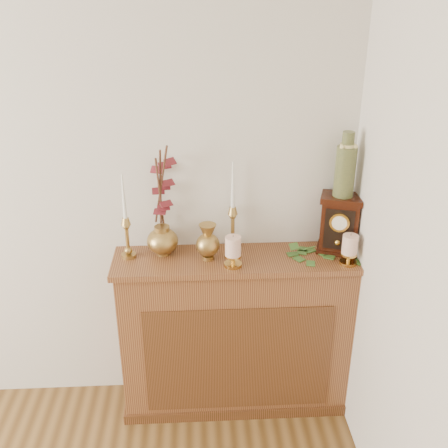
{
  "coord_description": "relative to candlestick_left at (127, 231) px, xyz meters",
  "views": [
    {
      "loc": [
        1.21,
        -0.21,
        2.19
      ],
      "look_at": [
        1.33,
        2.05,
        1.14
      ],
      "focal_mm": 42.0,
      "sensor_mm": 36.0,
      "label": 1
    }
  ],
  "objects": [
    {
      "name": "console_shelf",
      "position": [
        0.54,
        -0.03,
        -0.64
      ],
      "size": [
        1.24,
        0.34,
        0.93
      ],
      "color": "brown",
      "rests_on": "ground"
    },
    {
      "name": "candlestick_left",
      "position": [
        0.0,
        0.0,
        0.0
      ],
      "size": [
        0.07,
        0.07,
        0.44
      ],
      "rotation": [
        0.0,
        0.0,
        0.18
      ],
      "color": "#AA8044",
      "rests_on": "console_shelf"
    },
    {
      "name": "candlestick_center",
      "position": [
        0.53,
        0.07,
        0.01
      ],
      "size": [
        0.08,
        0.08,
        0.47
      ],
      "rotation": [
        0.0,
        0.0,
        -0.36
      ],
      "color": "#AA8044",
      "rests_on": "console_shelf"
    },
    {
      "name": "bud_vase",
      "position": [
        0.4,
        -0.04,
        -0.05
      ],
      "size": [
        0.12,
        0.12,
        0.19
      ],
      "rotation": [
        0.0,
        0.0,
        0.17
      ],
      "color": "#AA8044",
      "rests_on": "console_shelf"
    },
    {
      "name": "ginger_jar",
      "position": [
        0.18,
        0.06,
        0.12
      ],
      "size": [
        0.23,
        0.25,
        0.58
      ],
      "rotation": [
        0.0,
        0.0,
        0.19
      ],
      "color": "#AA8044",
      "rests_on": "console_shelf"
    },
    {
      "name": "pillar_candle_left",
      "position": [
        0.52,
        -0.12,
        -0.06
      ],
      "size": [
        0.09,
        0.09,
        0.17
      ],
      "rotation": [
        0.0,
        0.0,
        0.43
      ],
      "color": "gold",
      "rests_on": "console_shelf"
    },
    {
      "name": "pillar_candle_right",
      "position": [
        1.08,
        -0.13,
        -0.06
      ],
      "size": [
        0.09,
        0.09,
        0.16
      ],
      "rotation": [
        0.0,
        0.0,
        -0.05
      ],
      "color": "gold",
      "rests_on": "console_shelf"
    },
    {
      "name": "ivy_garland",
      "position": [
        0.97,
        -0.05,
        -0.13
      ],
      "size": [
        0.43,
        0.22,
        0.09
      ],
      "rotation": [
        0.0,
        0.0,
        -0.24
      ],
      "color": "#386426",
      "rests_on": "console_shelf"
    },
    {
      "name": "mantel_clock",
      "position": [
        1.06,
        0.01,
        0.0
      ],
      "size": [
        0.24,
        0.2,
        0.3
      ],
      "rotation": [
        0.0,
        0.0,
        -0.31
      ],
      "color": "#37130B",
      "rests_on": "console_shelf"
    },
    {
      "name": "ceramic_vase",
      "position": [
        1.06,
        0.01,
        0.3
      ],
      "size": [
        0.1,
        0.1,
        0.32
      ],
      "rotation": [
        0.0,
        0.0,
        -0.31
      ],
      "color": "#162D22",
      "rests_on": "mantel_clock"
    }
  ]
}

